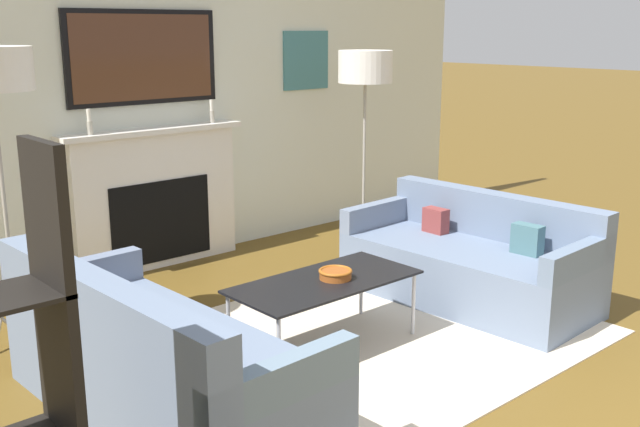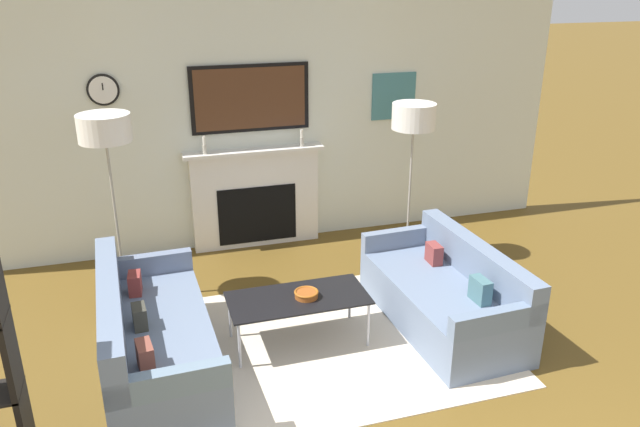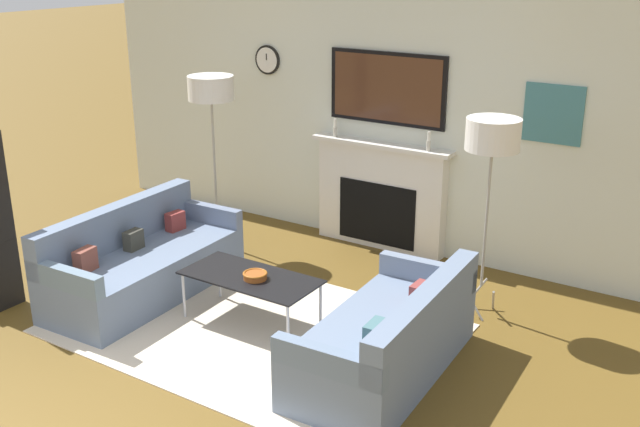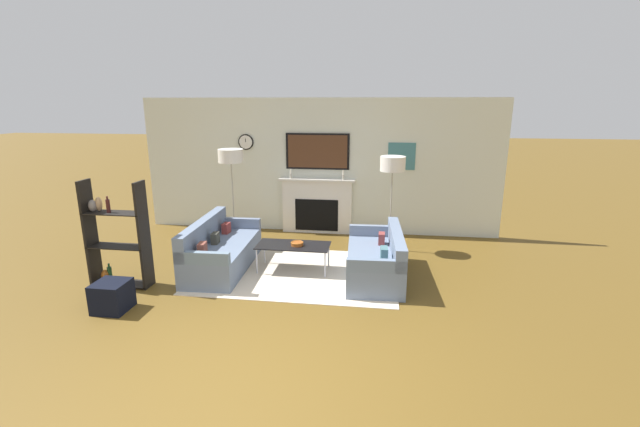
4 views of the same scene
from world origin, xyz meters
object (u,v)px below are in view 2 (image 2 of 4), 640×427
floor_lamp_right (414,118)px  couch_right (446,296)px  floor_lamp_left (105,130)px  couch_left (152,341)px  coffee_table (298,300)px  decorative_bowl (306,294)px

floor_lamp_right → couch_right: bearing=-99.4°
floor_lamp_left → floor_lamp_right: floor_lamp_left is taller
couch_left → couch_right: 2.50m
coffee_table → floor_lamp_right: floor_lamp_right is taller
couch_right → floor_lamp_left: floor_lamp_left is taller
couch_left → floor_lamp_right: bearing=25.5°
decorative_bowl → couch_left: bearing=-177.3°
couch_left → couch_right: size_ratio=1.09×
coffee_table → floor_lamp_left: floor_lamp_left is taller
coffee_table → decorative_bowl: (0.07, -0.02, 0.06)m
coffee_table → decorative_bowl: bearing=-17.5°
couch_right → decorative_bowl: bearing=177.5°
coffee_table → couch_left: bearing=-176.1°
couch_left → floor_lamp_right: (2.72, 1.30, 1.27)m
couch_left → coffee_table: (1.18, 0.08, 0.12)m
decorative_bowl → floor_lamp_left: (-1.46, 1.24, 1.18)m
couch_right → floor_lamp_right: bearing=80.6°
decorative_bowl → floor_lamp_left: size_ratio=0.11×
couch_left → coffee_table: size_ratio=1.66×
decorative_bowl → floor_lamp_right: bearing=40.1°
coffee_table → decorative_bowl: size_ratio=5.70×
couch_left → coffee_table: couch_left is taller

